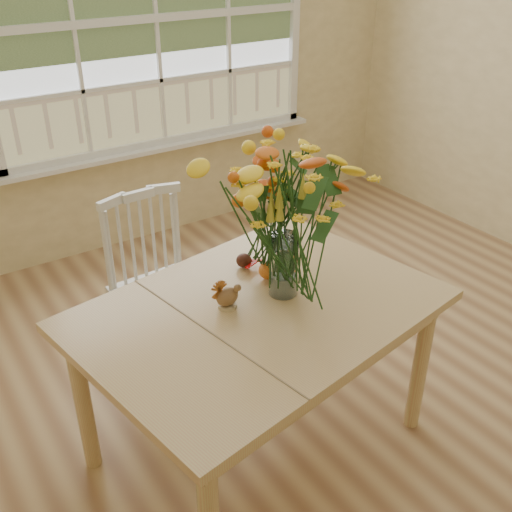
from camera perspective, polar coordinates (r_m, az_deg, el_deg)
floor at (r=3.18m, az=10.70°, el=-12.79°), size 4.00×4.50×0.01m
wall_back at (r=4.31m, az=-9.51°, el=18.88°), size 4.00×0.02×2.70m
window at (r=4.24m, az=-9.48°, el=21.22°), size 2.42×0.12×1.74m
dining_table at (r=2.45m, az=0.26°, el=-6.56°), size 1.56×1.23×0.75m
windsor_chair at (r=3.09m, az=-9.66°, el=-1.83°), size 0.45×0.43×0.94m
flower_vase at (r=2.29m, az=2.79°, el=4.86°), size 0.56×0.56×0.66m
pumpkin at (r=2.56m, az=1.30°, el=-1.46°), size 0.10×0.10×0.07m
turkey_figurine at (r=2.37m, az=-2.77°, el=-3.91°), size 0.10×0.08×0.12m
dark_gourd at (r=2.65m, az=-1.16°, el=-0.49°), size 0.13×0.09×0.06m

